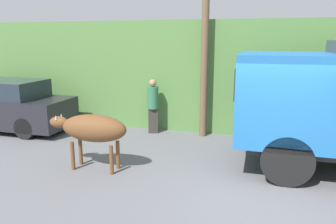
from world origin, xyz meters
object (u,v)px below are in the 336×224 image
(parked_suv, at_px, (2,106))
(pedestrian_on_hill, at_px, (153,104))
(brown_cow, at_px, (92,129))
(utility_pole, at_px, (205,18))

(parked_suv, distance_m, pedestrian_on_hill, 5.03)
(parked_suv, bearing_deg, brown_cow, -24.53)
(pedestrian_on_hill, bearing_deg, parked_suv, -6.88)
(parked_suv, relative_size, pedestrian_on_hill, 2.72)
(pedestrian_on_hill, xyz_separation_m, utility_pole, (1.60, 0.11, 2.61))
(utility_pole, bearing_deg, pedestrian_on_hill, -176.16)
(utility_pole, bearing_deg, brown_cow, -120.60)
(pedestrian_on_hill, relative_size, utility_pole, 0.25)
(parked_suv, height_order, pedestrian_on_hill, pedestrian_on_hill)
(brown_cow, bearing_deg, pedestrian_on_hill, 74.94)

